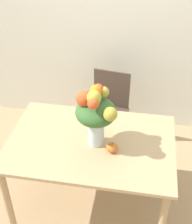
# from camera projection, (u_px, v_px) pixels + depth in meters

# --- Properties ---
(ground_plane) EXTENTS (12.00, 12.00, 0.00)m
(ground_plane) POSITION_uv_depth(u_px,v_px,m) (92.00, 201.00, 3.01)
(ground_plane) COLOR tan
(wall_back) EXTENTS (8.00, 0.06, 2.70)m
(wall_back) POSITION_uv_depth(u_px,v_px,m) (114.00, 16.00, 3.32)
(wall_back) COLOR silver
(wall_back) RESTS_ON ground_plane
(dining_table) EXTENTS (1.37, 0.92, 0.77)m
(dining_table) POSITION_uv_depth(u_px,v_px,m) (91.00, 150.00, 2.62)
(dining_table) COLOR tan
(dining_table) RESTS_ON ground_plane
(flower_vase) EXTENTS (0.33, 0.33, 0.54)m
(flower_vase) POSITION_uv_depth(u_px,v_px,m) (96.00, 113.00, 2.36)
(flower_vase) COLOR silver
(flower_vase) RESTS_ON dining_table
(pumpkin) EXTENTS (0.10, 0.10, 0.09)m
(pumpkin) POSITION_uv_depth(u_px,v_px,m) (112.00, 147.00, 2.44)
(pumpkin) COLOR orange
(pumpkin) RESTS_ON dining_table
(dining_chair_near_window) EXTENTS (0.48, 0.48, 0.90)m
(dining_chair_near_window) POSITION_uv_depth(u_px,v_px,m) (108.00, 111.00, 3.42)
(dining_chair_near_window) COLOR #47382D
(dining_chair_near_window) RESTS_ON ground_plane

